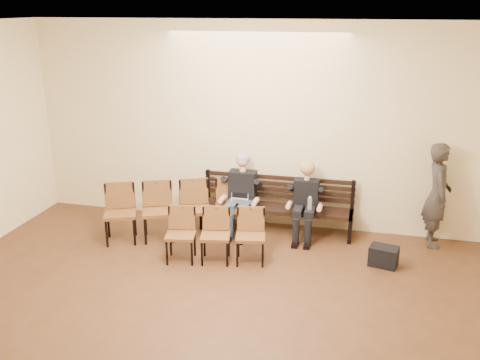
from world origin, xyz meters
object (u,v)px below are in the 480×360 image
object	(u,v)px
laptop	(238,203)
water_bottle	(309,210)
seated_woman	(305,204)
seated_man	(241,194)
passerby	(438,187)
bench	(276,219)
chair_row_front	(177,211)
bag	(384,256)
chair_row_back	(215,236)

from	to	relation	value
laptop	water_bottle	bearing A→B (deg)	10.48
seated_woman	seated_man	bearing A→B (deg)	180.00
water_bottle	passerby	world-z (taller)	passerby
bench	seated_man	distance (m)	0.74
bench	chair_row_front	bearing A→B (deg)	-157.18
laptop	bag	distance (m)	2.49
seated_man	chair_row_back	distance (m)	1.24
bag	chair_row_front	bearing A→B (deg)	176.17
bag	chair_row_front	distance (m)	3.36
bench	seated_man	xyz separation A→B (m)	(-0.57, -0.12, 0.45)
chair_row_back	bag	bearing A→B (deg)	-0.41
bench	chair_row_back	xyz separation A→B (m)	(-0.68, -1.33, 0.19)
bench	chair_row_front	distance (m)	1.69
water_bottle	bench	bearing A→B (deg)	151.39
laptop	seated_man	bearing A→B (deg)	97.28
bag	chair_row_back	size ratio (longest dim) A/B	0.28
passerby	chair_row_front	world-z (taller)	passerby
laptop	bag	bearing A→B (deg)	-0.90
water_bottle	bag	world-z (taller)	water_bottle
passerby	chair_row_back	distance (m)	3.60
laptop	chair_row_front	distance (m)	1.03
bench	passerby	size ratio (longest dim) A/B	1.33
bag	passerby	bearing A→B (deg)	51.30
laptop	seated_woman	bearing A→B (deg)	21.14
bag	water_bottle	bearing A→B (deg)	155.39
seated_man	laptop	size ratio (longest dim) A/B	4.55
water_bottle	passerby	xyz separation A→B (m)	(1.97, 0.43, 0.41)
bench	bag	distance (m)	1.99
bag	chair_row_front	xyz separation A→B (m)	(-3.34, 0.22, 0.33)
water_bottle	chair_row_back	xyz separation A→B (m)	(-1.29, -1.00, -0.15)
bench	passerby	distance (m)	2.68
chair_row_back	laptop	bearing A→B (deg)	74.18
seated_woman	bench	bearing A→B (deg)	166.79
seated_man	water_bottle	size ratio (longest dim) A/B	5.86
passerby	water_bottle	bearing A→B (deg)	99.51
seated_man	bag	size ratio (longest dim) A/B	3.32
chair_row_front	bench	bearing A→B (deg)	0.12
laptop	bench	bearing A→B (deg)	38.02
seated_woman	laptop	xyz separation A→B (m)	(-1.10, -0.15, -0.03)
chair_row_front	water_bottle	bearing A→B (deg)	-14.26
bench	chair_row_front	world-z (taller)	chair_row_front
bench	bag	size ratio (longest dim) A/B	6.37
seated_woman	passerby	size ratio (longest dim) A/B	0.60
passerby	chair_row_back	bearing A→B (deg)	110.89
seated_woman	water_bottle	xyz separation A→B (m)	(0.10, -0.21, -0.02)
bag	seated_man	bearing A→B (deg)	162.34
bag	bench	bearing A→B (deg)	154.01
passerby	bench	bearing A→B (deg)	89.38
laptop	water_bottle	world-z (taller)	water_bottle
seated_man	chair_row_back	world-z (taller)	seated_man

